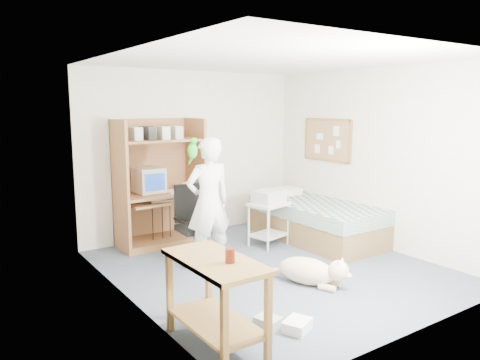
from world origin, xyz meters
The scene contains 21 objects.
floor centered at (0.00, 0.00, 0.00)m, with size 4.00×4.00×0.00m, color #495564.
wall_back centered at (0.00, 2.00, 1.25)m, with size 3.60×0.02×2.50m, color white.
wall_right centered at (1.80, 0.00, 1.25)m, with size 0.02×4.00×2.50m, color white.
wall_left centered at (-1.80, 0.00, 1.25)m, with size 0.02×4.00×2.50m, color white.
ceiling centered at (0.00, 0.00, 2.50)m, with size 3.60×4.00×0.02m, color white.
computer_hutch centered at (-0.70, 1.74, 0.82)m, with size 1.20×0.63×1.80m.
bed centered at (1.30, 0.62, 0.29)m, with size 1.02×2.02×0.66m.
side_desk centered at (-1.55, -1.20, 0.49)m, with size 0.50×1.00×0.75m.
corkboard centered at (1.77, 0.90, 1.45)m, with size 0.04×0.94×0.66m.
office_chair centered at (-0.64, 0.83, 0.35)m, with size 0.55×0.55×0.97m.
person centered at (-0.59, 0.53, 0.80)m, with size 0.59×0.38×1.61m, color white.
parrot centered at (-0.79, 0.54, 1.47)m, with size 0.12×0.21×0.33m.
dog centered at (0.02, -0.67, 0.16)m, with size 0.56×0.92×0.37m.
printer_cart centered at (0.54, 0.79, 0.41)m, with size 0.60×0.52×0.62m.
printer centered at (0.54, 0.79, 0.71)m, with size 0.42×0.32×0.18m, color beige.
crt_monitor centered at (-0.85, 1.75, 0.94)m, with size 0.38×0.41×0.35m.
keyboard centered at (-0.67, 1.58, 0.67)m, with size 0.45×0.16×0.03m, color beige.
pencil_cup centered at (-0.33, 1.65, 0.82)m, with size 0.08×0.08×0.12m, color gold.
drink_glass centered at (-1.50, -1.35, 0.81)m, with size 0.08×0.08×0.12m, color #40150A.
floor_box_a centered at (-0.82, -1.40, 0.05)m, with size 0.25×0.20×0.10m, color white.
floor_box_b centered at (-0.98, -1.17, 0.04)m, with size 0.18×0.22×0.08m, color #AEAEA9.
Camera 1 is at (-3.44, -4.33, 1.99)m, focal length 35.00 mm.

